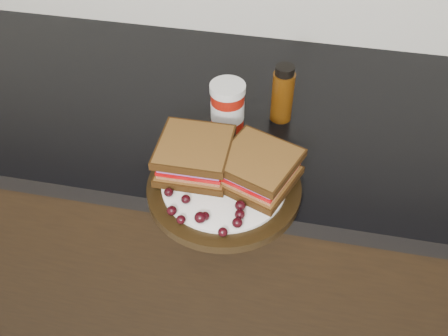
# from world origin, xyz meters

# --- Properties ---
(base_cabinets) EXTENTS (3.96, 0.58, 0.86)m
(base_cabinets) POSITION_xyz_m (0.00, 1.70, 0.43)
(base_cabinets) COLOR black
(base_cabinets) RESTS_ON ground_plane
(countertop) EXTENTS (3.98, 0.60, 0.04)m
(countertop) POSITION_xyz_m (0.00, 1.70, 0.88)
(countertop) COLOR black
(countertop) RESTS_ON base_cabinets
(plate) EXTENTS (0.28, 0.28, 0.02)m
(plate) POSITION_xyz_m (0.08, 1.44, 0.91)
(plate) COLOR black
(plate) RESTS_ON countertop
(sandwich_left) EXTENTS (0.13, 0.13, 0.06)m
(sandwich_left) POSITION_xyz_m (0.02, 1.47, 0.95)
(sandwich_left) COLOR brown
(sandwich_left) RESTS_ON plate
(sandwich_right) EXTENTS (0.16, 0.16, 0.06)m
(sandwich_right) POSITION_xyz_m (0.14, 1.46, 0.95)
(sandwich_right) COLOR brown
(sandwich_right) RESTS_ON plate
(grape_0) EXTENTS (0.02, 0.02, 0.02)m
(grape_0) POSITION_xyz_m (-0.01, 1.39, 0.93)
(grape_0) COLOR black
(grape_0) RESTS_ON plate
(grape_1) EXTENTS (0.02, 0.02, 0.02)m
(grape_1) POSITION_xyz_m (0.02, 1.38, 0.93)
(grape_1) COLOR black
(grape_1) RESTS_ON plate
(grape_2) EXTENTS (0.02, 0.02, 0.02)m
(grape_2) POSITION_xyz_m (0.01, 1.35, 0.93)
(grape_2) COLOR black
(grape_2) RESTS_ON plate
(grape_3) EXTENTS (0.02, 0.02, 0.01)m
(grape_3) POSITION_xyz_m (0.03, 1.34, 0.93)
(grape_3) COLOR black
(grape_3) RESTS_ON plate
(grape_4) EXTENTS (0.02, 0.02, 0.02)m
(grape_4) POSITION_xyz_m (0.06, 1.35, 0.93)
(grape_4) COLOR black
(grape_4) RESTS_ON plate
(grape_5) EXTENTS (0.02, 0.02, 0.02)m
(grape_5) POSITION_xyz_m (0.06, 1.35, 0.93)
(grape_5) COLOR black
(grape_5) RESTS_ON plate
(grape_6) EXTENTS (0.02, 0.02, 0.02)m
(grape_6) POSITION_xyz_m (0.10, 1.33, 0.93)
(grape_6) COLOR black
(grape_6) RESTS_ON plate
(grape_7) EXTENTS (0.02, 0.02, 0.02)m
(grape_7) POSITION_xyz_m (0.12, 1.35, 0.93)
(grape_7) COLOR black
(grape_7) RESTS_ON plate
(grape_8) EXTENTS (0.02, 0.02, 0.02)m
(grape_8) POSITION_xyz_m (0.12, 1.37, 0.93)
(grape_8) COLOR black
(grape_8) RESTS_ON plate
(grape_9) EXTENTS (0.02, 0.02, 0.02)m
(grape_9) POSITION_xyz_m (0.12, 1.39, 0.93)
(grape_9) COLOR black
(grape_9) RESTS_ON plate
(grape_10) EXTENTS (0.02, 0.02, 0.02)m
(grape_10) POSITION_xyz_m (0.17, 1.42, 0.93)
(grape_10) COLOR black
(grape_10) RESTS_ON plate
(grape_11) EXTENTS (0.02, 0.02, 0.02)m
(grape_11) POSITION_xyz_m (0.15, 1.43, 0.93)
(grape_11) COLOR black
(grape_11) RESTS_ON plate
(grape_12) EXTENTS (0.02, 0.02, 0.02)m
(grape_12) POSITION_xyz_m (0.17, 1.44, 0.93)
(grape_12) COLOR black
(grape_12) RESTS_ON plate
(grape_13) EXTENTS (0.02, 0.02, 0.01)m
(grape_13) POSITION_xyz_m (0.16, 1.48, 0.93)
(grape_13) COLOR black
(grape_13) RESTS_ON plate
(grape_14) EXTENTS (0.02, 0.02, 0.02)m
(grape_14) POSITION_xyz_m (0.13, 1.49, 0.93)
(grape_14) COLOR black
(grape_14) RESTS_ON plate
(grape_15) EXTENTS (0.02, 0.02, 0.02)m
(grape_15) POSITION_xyz_m (0.05, 1.48, 0.93)
(grape_15) COLOR black
(grape_15) RESTS_ON plate
(grape_16) EXTENTS (0.02, 0.02, 0.01)m
(grape_16) POSITION_xyz_m (0.01, 1.48, 0.93)
(grape_16) COLOR black
(grape_16) RESTS_ON plate
(grape_17) EXTENTS (0.02, 0.02, 0.02)m
(grape_17) POSITION_xyz_m (0.01, 1.46, 0.93)
(grape_17) COLOR black
(grape_17) RESTS_ON plate
(grape_18) EXTENTS (0.02, 0.02, 0.02)m
(grape_18) POSITION_xyz_m (-0.02, 1.44, 0.93)
(grape_18) COLOR black
(grape_18) RESTS_ON plate
(grape_19) EXTENTS (0.02, 0.02, 0.02)m
(grape_19) POSITION_xyz_m (-0.02, 1.43, 0.93)
(grape_19) COLOR black
(grape_19) RESTS_ON plate
(grape_20) EXTENTS (0.02, 0.02, 0.02)m
(grape_20) POSITION_xyz_m (0.03, 1.46, 0.93)
(grape_20) COLOR black
(grape_20) RESTS_ON plate
(grape_21) EXTENTS (0.02, 0.02, 0.01)m
(grape_21) POSITION_xyz_m (0.02, 1.47, 0.93)
(grape_21) COLOR black
(grape_21) RESTS_ON plate
(grape_22) EXTENTS (0.01, 0.01, 0.01)m
(grape_22) POSITION_xyz_m (0.01, 1.45, 0.93)
(grape_22) COLOR black
(grape_22) RESTS_ON plate
(condiment_jar) EXTENTS (0.08, 0.08, 0.11)m
(condiment_jar) POSITION_xyz_m (0.05, 1.63, 0.95)
(condiment_jar) COLOR #9B160B
(condiment_jar) RESTS_ON countertop
(oil_bottle) EXTENTS (0.06, 0.06, 0.13)m
(oil_bottle) POSITION_xyz_m (0.15, 1.68, 0.96)
(oil_bottle) COLOR #452406
(oil_bottle) RESTS_ON countertop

